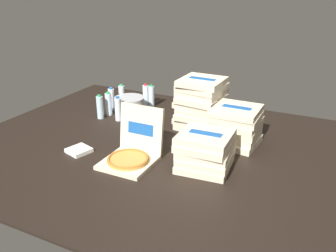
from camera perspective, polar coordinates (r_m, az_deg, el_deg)
name	(u,v)px	position (r m, az deg, el deg)	size (l,w,h in m)	color
ground_plane	(167,149)	(2.75, -0.17, -3.75)	(3.20, 2.40, 0.02)	black
open_pizza_box	(132,151)	(2.53, -5.84, -4.07)	(0.35, 0.41, 0.37)	beige
pizza_stack_right_near	(201,104)	(3.04, 5.34, 3.62)	(0.41, 0.41, 0.45)	beige
pizza_stack_left_mid	(205,150)	(2.44, 6.07, -3.96)	(0.39, 0.39, 0.25)	beige
pizza_stack_center_near	(236,125)	(2.82, 11.00, 0.12)	(0.38, 0.39, 0.30)	beige
ice_bucket	(130,106)	(3.43, -6.25, 3.31)	(0.29, 0.29, 0.17)	#B7BABF
water_bottle_0	(118,109)	(3.27, -8.09, 2.73)	(0.06, 0.06, 0.23)	white
water_bottle_1	(109,104)	(3.42, -9.63, 3.54)	(0.06, 0.06, 0.23)	silver
water_bottle_2	(146,95)	(3.64, -3.64, 5.01)	(0.06, 0.06, 0.23)	white
water_bottle_3	(151,96)	(3.60, -2.72, 4.84)	(0.06, 0.06, 0.23)	silver
water_bottle_4	(111,99)	(3.56, -9.16, 4.33)	(0.06, 0.06, 0.23)	white
water_bottle_5	(122,96)	(3.65, -7.52, 4.90)	(0.06, 0.06, 0.23)	white
water_bottle_6	(100,107)	(3.35, -10.98, 3.02)	(0.06, 0.06, 0.23)	silver
napkin_pile	(79,150)	(2.76, -14.25, -3.85)	(0.16, 0.16, 0.03)	white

